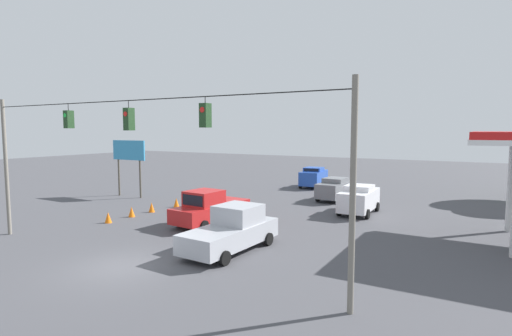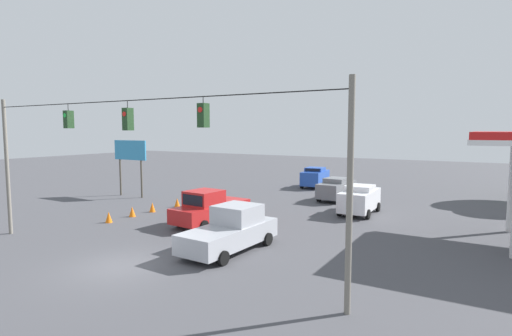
% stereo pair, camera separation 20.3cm
% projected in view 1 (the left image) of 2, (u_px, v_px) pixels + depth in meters
% --- Properties ---
extents(ground_plane, '(140.00, 140.00, 0.00)m').
position_uv_depth(ground_plane, '(122.00, 267.00, 16.82)').
color(ground_plane, '#47474C').
extents(overhead_signal_span, '(19.38, 0.38, 7.40)m').
position_uv_depth(overhead_signal_span, '(131.00, 156.00, 16.87)').
color(overhead_signal_span, slate).
rests_on(overhead_signal_span, ground_plane).
extents(sedan_grey_oncoming_deep, '(2.21, 4.50, 1.85)m').
position_uv_depth(sedan_grey_oncoming_deep, '(335.00, 188.00, 32.83)').
color(sedan_grey_oncoming_deep, slate).
rests_on(sedan_grey_oncoming_deep, ground_plane).
extents(pickup_truck_silver_crossing_near, '(2.54, 5.60, 2.12)m').
position_uv_depth(pickup_truck_silver_crossing_near, '(232.00, 230.00, 19.09)').
color(pickup_truck_silver_crossing_near, '#A8AAB2').
rests_on(pickup_truck_silver_crossing_near, ground_plane).
extents(sedan_blue_withflow_deep, '(2.36, 4.17, 2.02)m').
position_uv_depth(sedan_blue_withflow_deep, '(314.00, 177.00, 40.10)').
color(sedan_blue_withflow_deep, '#234CB2').
rests_on(sedan_blue_withflow_deep, ground_plane).
extents(pickup_truck_red_withflow_mid, '(2.51, 5.65, 2.12)m').
position_uv_depth(pickup_truck_red_withflow_mid, '(210.00, 208.00, 24.50)').
color(pickup_truck_red_withflow_mid, red).
rests_on(pickup_truck_red_withflow_mid, ground_plane).
extents(sedan_white_oncoming_far, '(2.15, 4.41, 1.98)m').
position_uv_depth(sedan_white_oncoming_far, '(359.00, 199.00, 27.49)').
color(sedan_white_oncoming_far, silver).
rests_on(sedan_white_oncoming_far, ground_plane).
extents(traffic_cone_nearest, '(0.43, 0.43, 0.68)m').
position_uv_depth(traffic_cone_nearest, '(108.00, 217.00, 24.77)').
color(traffic_cone_nearest, orange).
rests_on(traffic_cone_nearest, ground_plane).
extents(traffic_cone_second, '(0.43, 0.43, 0.68)m').
position_uv_depth(traffic_cone_second, '(132.00, 212.00, 26.48)').
color(traffic_cone_second, orange).
rests_on(traffic_cone_second, ground_plane).
extents(traffic_cone_third, '(0.43, 0.43, 0.68)m').
position_uv_depth(traffic_cone_third, '(152.00, 207.00, 28.01)').
color(traffic_cone_third, orange).
rests_on(traffic_cone_third, ground_plane).
extents(traffic_cone_fourth, '(0.43, 0.43, 0.68)m').
position_uv_depth(traffic_cone_fourth, '(176.00, 203.00, 29.89)').
color(traffic_cone_fourth, orange).
rests_on(traffic_cone_fourth, ground_plane).
extents(roadside_billboard, '(3.71, 0.16, 4.87)m').
position_uv_depth(roadside_billboard, '(129.00, 155.00, 34.28)').
color(roadside_billboard, '#4C473D').
rests_on(roadside_billboard, ground_plane).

